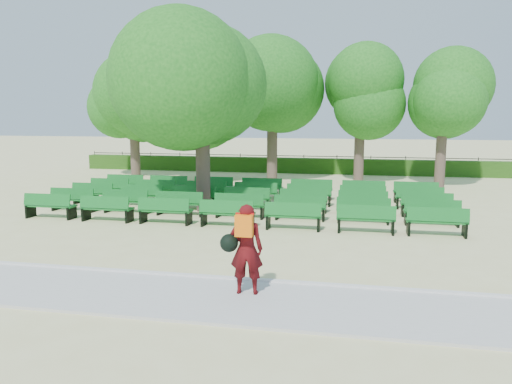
% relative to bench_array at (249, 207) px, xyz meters
% --- Properties ---
extents(ground, '(120.00, 120.00, 0.00)m').
position_rel_bench_array_xyz_m(ground, '(-0.33, -1.69, -0.09)').
color(ground, beige).
extents(paving, '(30.00, 2.20, 0.06)m').
position_rel_bench_array_xyz_m(paving, '(-0.33, -9.09, -0.06)').
color(paving, '#B9B8B3').
rests_on(paving, ground).
extents(curb, '(30.00, 0.12, 0.10)m').
position_rel_bench_array_xyz_m(curb, '(-0.33, -7.94, -0.04)').
color(curb, silver).
rests_on(curb, ground).
extents(hedge, '(26.00, 0.70, 0.90)m').
position_rel_bench_array_xyz_m(hedge, '(-0.33, 12.31, 0.36)').
color(hedge, '#265014').
rests_on(hedge, ground).
extents(fence, '(26.00, 0.10, 1.02)m').
position_rel_bench_array_xyz_m(fence, '(-0.33, 12.71, -0.09)').
color(fence, black).
rests_on(fence, ground).
extents(tree_line, '(21.80, 6.80, 7.04)m').
position_rel_bench_array_xyz_m(tree_line, '(-0.33, 8.31, -0.09)').
color(tree_line, '#26741F').
rests_on(tree_line, ground).
extents(bench_array, '(1.73, 0.61, 1.08)m').
position_rel_bench_array_xyz_m(bench_array, '(0.00, 0.00, 0.00)').
color(bench_array, '#126722').
rests_on(bench_array, ground).
extents(tree_among, '(5.17, 5.17, 7.06)m').
position_rel_bench_array_xyz_m(tree_among, '(-1.59, -0.48, 4.62)').
color(tree_among, brown).
rests_on(tree_among, ground).
extents(person, '(0.84, 0.52, 1.75)m').
position_rel_bench_array_xyz_m(person, '(1.85, -8.72, 0.88)').
color(person, '#4B0A0D').
rests_on(person, ground).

